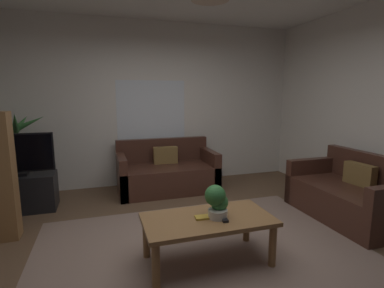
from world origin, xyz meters
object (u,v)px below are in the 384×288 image
at_px(remote_on_table_0, 224,218).
at_px(potted_palm_corner, 16,162).
at_px(couch_right_side, 349,197).
at_px(book_on_table_0, 203,217).
at_px(coffee_table, 208,224).
at_px(tv_stand, 21,193).
at_px(tv, 16,154).
at_px(couch_under_window, 167,174).
at_px(potted_plant_on_table, 217,201).

distance_m(remote_on_table_0, potted_palm_corner, 3.29).
distance_m(couch_right_side, book_on_table_0, 2.19).
height_order(couch_right_side, remote_on_table_0, couch_right_side).
bearing_deg(coffee_table, remote_on_table_0, -33.90).
distance_m(tv_stand, tv, 0.54).
xyz_separation_m(couch_right_side, remote_on_table_0, (-1.97, -0.49, 0.18)).
height_order(couch_under_window, coffee_table, couch_under_window).
distance_m(book_on_table_0, tv_stand, 2.75).
height_order(book_on_table_0, potted_plant_on_table, potted_plant_on_table).
height_order(tv, potted_palm_corner, potted_palm_corner).
bearing_deg(potted_plant_on_table, potted_palm_corner, 133.13).
xyz_separation_m(book_on_table_0, tv, (-1.94, 1.91, 0.34)).
height_order(couch_under_window, potted_plant_on_table, couch_under_window).
bearing_deg(couch_right_side, remote_on_table_0, -76.00).
distance_m(couch_under_window, potted_palm_corner, 2.24).
bearing_deg(couch_under_window, book_on_table_0, -93.96).
xyz_separation_m(couch_right_side, tv_stand, (-4.08, 1.52, -0.03)).
distance_m(tv, potted_palm_corner, 0.48).
bearing_deg(tv_stand, coffee_table, -44.08).
distance_m(book_on_table_0, potted_palm_corner, 3.12).
height_order(couch_right_side, potted_palm_corner, potted_palm_corner).
distance_m(remote_on_table_0, tv, 2.93).
height_order(couch_under_window, remote_on_table_0, couch_under_window).
xyz_separation_m(coffee_table, remote_on_table_0, (0.12, -0.08, 0.08)).
distance_m(coffee_table, potted_palm_corner, 3.15).
bearing_deg(book_on_table_0, coffee_table, 3.13).
height_order(couch_under_window, tv, tv).
relative_size(potted_plant_on_table, potted_palm_corner, 0.22).
relative_size(remote_on_table_0, tv_stand, 0.18).
bearing_deg(potted_palm_corner, coffee_table, -47.86).
bearing_deg(tv_stand, couch_under_window, 7.32).
bearing_deg(potted_plant_on_table, couch_right_side, 11.73).
height_order(couch_under_window, book_on_table_0, couch_under_window).
height_order(coffee_table, potted_palm_corner, potted_palm_corner).
xyz_separation_m(couch_under_window, remote_on_table_0, (0.02, -2.28, 0.18)).
relative_size(coffee_table, tv, 1.31).
bearing_deg(potted_palm_corner, tv_stand, -73.75).
bearing_deg(book_on_table_0, couch_right_side, 10.83).
xyz_separation_m(tv, potted_palm_corner, (-0.12, 0.42, -0.19)).
xyz_separation_m(tv_stand, potted_palm_corner, (-0.12, 0.40, 0.35)).
distance_m(couch_under_window, potted_plant_on_table, 2.23).
bearing_deg(coffee_table, potted_plant_on_table, -6.55).
distance_m(couch_right_side, remote_on_table_0, 2.04).
bearing_deg(potted_plant_on_table, coffee_table, 173.45).
xyz_separation_m(remote_on_table_0, tv_stand, (-2.12, 2.01, -0.21)).
xyz_separation_m(couch_under_window, potted_palm_corner, (-2.21, 0.13, 0.33)).
relative_size(couch_right_side, book_on_table_0, 9.89).
xyz_separation_m(couch_under_window, couch_right_side, (1.99, -1.79, 0.00)).
height_order(book_on_table_0, tv, tv).
bearing_deg(tv, book_on_table_0, -44.54).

